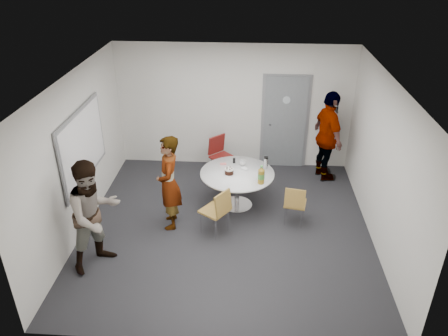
# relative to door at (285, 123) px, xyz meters

# --- Properties ---
(floor) EXTENTS (5.00, 5.00, 0.00)m
(floor) POSITION_rel_door_xyz_m (-1.10, -2.48, -1.03)
(floor) COLOR black
(floor) RESTS_ON ground
(ceiling) EXTENTS (5.00, 5.00, 0.00)m
(ceiling) POSITION_rel_door_xyz_m (-1.10, -2.48, 1.67)
(ceiling) COLOR silver
(ceiling) RESTS_ON wall_back
(wall_back) EXTENTS (5.00, 0.00, 5.00)m
(wall_back) POSITION_rel_door_xyz_m (-1.10, 0.02, 0.32)
(wall_back) COLOR silver
(wall_back) RESTS_ON floor
(wall_left) EXTENTS (0.00, 5.00, 5.00)m
(wall_left) POSITION_rel_door_xyz_m (-3.60, -2.48, 0.32)
(wall_left) COLOR silver
(wall_left) RESTS_ON floor
(wall_right) EXTENTS (0.00, 5.00, 5.00)m
(wall_right) POSITION_rel_door_xyz_m (1.40, -2.48, 0.32)
(wall_right) COLOR silver
(wall_right) RESTS_ON floor
(wall_front) EXTENTS (5.00, 0.00, 5.00)m
(wall_front) POSITION_rel_door_xyz_m (-1.10, -4.98, 0.32)
(wall_front) COLOR silver
(wall_front) RESTS_ON floor
(door) EXTENTS (1.02, 0.17, 2.12)m
(door) POSITION_rel_door_xyz_m (0.00, 0.00, 0.00)
(door) COLOR slate
(door) RESTS_ON wall_back
(whiteboard) EXTENTS (0.04, 1.90, 1.25)m
(whiteboard) POSITION_rel_door_xyz_m (-3.56, -2.28, 0.42)
(whiteboard) COLOR gray
(whiteboard) RESTS_ON wall_left
(table) EXTENTS (1.37, 1.37, 1.07)m
(table) POSITION_rel_door_xyz_m (-0.92, -1.75, -0.40)
(table) COLOR white
(table) RESTS_ON floor
(chair_near_left) EXTENTS (0.59, 0.58, 0.86)m
(chair_near_left) POSITION_rel_door_xyz_m (-1.23, -2.66, -0.50)
(chair_near_left) COLOR olive
(chair_near_left) RESTS_ON floor
(chair_near_right) EXTENTS (0.43, 0.46, 0.77)m
(chair_near_right) POSITION_rel_door_xyz_m (0.09, -2.29, -0.56)
(chair_near_right) COLOR olive
(chair_near_right) RESTS_ON floor
(chair_far) EXTENTS (0.62, 0.63, 0.90)m
(chair_far) POSITION_rel_door_xyz_m (-1.36, -0.58, -0.48)
(chair_far) COLOR maroon
(chair_far) RESTS_ON floor
(person_main) EXTENTS (0.51, 0.69, 1.71)m
(person_main) POSITION_rel_door_xyz_m (-2.09, -2.44, -0.17)
(person_main) COLOR #A5C6EA
(person_main) RESTS_ON floor
(person_left) EXTENTS (1.08, 1.11, 1.80)m
(person_left) POSITION_rel_door_xyz_m (-3.02, -3.53, -0.13)
(person_left) COLOR white
(person_left) RESTS_ON floor
(person_right) EXTENTS (0.76, 1.21, 1.91)m
(person_right) POSITION_rel_door_xyz_m (0.85, -0.53, -0.07)
(person_right) COLOR black
(person_right) RESTS_ON floor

